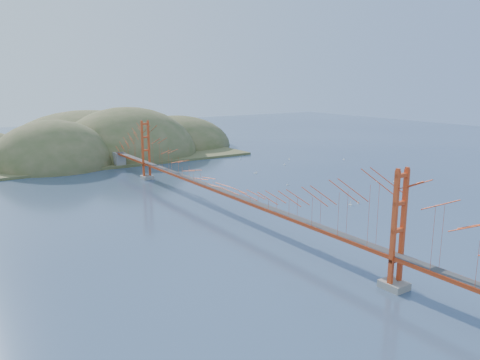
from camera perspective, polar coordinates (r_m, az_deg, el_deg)
ground at (r=69.10m, az=-1.62°, el=-4.20°), size 320.00×320.00×0.00m
bridge at (r=67.61m, az=-1.74°, el=1.54°), size 2.20×94.40×12.00m
far_headlands at (r=131.68m, az=-16.82°, el=3.15°), size 84.00×58.00×25.00m
sailboat_17 at (r=108.97m, az=5.43°, el=1.90°), size 0.57×0.55×0.64m
sailboat_7 at (r=116.22m, az=0.00°, el=2.59°), size 0.49×0.41×0.57m
sailboat_4 at (r=95.47m, az=18.28°, el=-0.14°), size 0.57×0.57×0.59m
sailboat_3 at (r=98.85m, az=2.03°, el=0.88°), size 0.58×0.58×0.61m
sailboat_14 at (r=77.24m, az=14.23°, el=-2.70°), size 0.59×0.59×0.63m
sailboat_16 at (r=98.75m, az=1.84°, el=0.88°), size 0.66×0.66×0.69m
sailboat_8 at (r=116.09m, az=6.01°, el=2.52°), size 0.62×0.62×0.69m
sailboat_0 at (r=75.96m, az=13.31°, el=-2.90°), size 0.52×0.62×0.71m
sailboat_9 at (r=118.18m, az=12.54°, el=2.46°), size 0.47×0.54×0.62m
sailboat_1 at (r=88.31m, az=5.82°, el=-0.54°), size 0.53×0.53×0.55m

